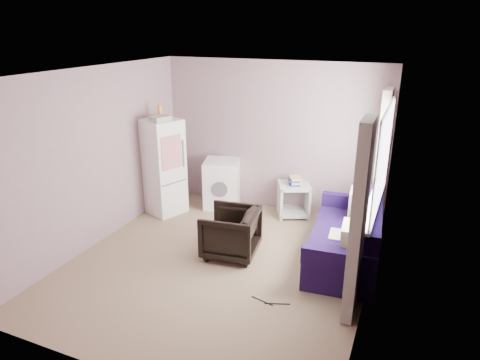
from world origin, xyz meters
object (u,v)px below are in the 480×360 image
object	(u,v)px
sofa	(349,240)
side_table	(294,197)
fridge	(164,166)
armchair	(231,230)
washing_machine	(222,183)

from	to	relation	value
sofa	side_table	bearing A→B (deg)	129.29
fridge	sofa	world-z (taller)	fridge
armchair	sofa	size ratio (longest dim) A/B	0.37
armchair	side_table	xyz separation A→B (m)	(0.43, 1.59, -0.04)
fridge	sofa	bearing A→B (deg)	13.70
washing_machine	sofa	bearing A→B (deg)	-40.55
fridge	side_table	bearing A→B (deg)	40.39
side_table	sofa	xyz separation A→B (m)	(1.10, -1.13, -0.01)
washing_machine	fridge	bearing A→B (deg)	-159.54
fridge	side_table	distance (m)	2.21
armchair	washing_machine	xyz separation A→B (m)	(-0.83, 1.50, 0.07)
washing_machine	sofa	distance (m)	2.58
sofa	fridge	bearing A→B (deg)	167.28
armchair	washing_machine	world-z (taller)	washing_machine
armchair	side_table	distance (m)	1.65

